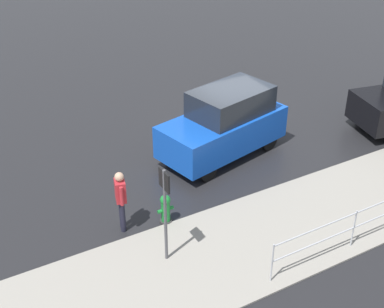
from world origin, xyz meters
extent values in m
plane|color=black|center=(0.00, 0.00, 0.00)|extent=(60.00, 60.00, 0.00)
cube|color=gray|center=(0.00, 4.20, 0.02)|extent=(24.00, 3.20, 0.04)
cube|color=blue|center=(0.68, 0.37, 0.79)|extent=(4.17, 2.49, 0.99)
cube|color=#1E232B|center=(0.37, 0.31, 1.67)|extent=(2.61, 1.96, 0.77)
cylinder|color=black|center=(1.78, 1.35, 0.30)|extent=(0.63, 0.34, 0.60)
cylinder|color=black|center=(2.09, -0.05, 0.30)|extent=(0.63, 0.34, 0.60)
cylinder|color=black|center=(-0.73, 0.80, 0.30)|extent=(0.63, 0.34, 0.60)
cylinder|color=black|center=(-0.43, -0.60, 0.30)|extent=(0.63, 0.34, 0.60)
cylinder|color=black|center=(-4.69, 0.94, 0.30)|extent=(0.63, 0.34, 0.60)
cylinder|color=#197A2D|center=(3.67, 2.50, 0.31)|extent=(0.22, 0.22, 0.62)
sphere|color=#197A2D|center=(3.67, 2.50, 0.67)|extent=(0.26, 0.26, 0.26)
cylinder|color=#197A2D|center=(3.51, 2.50, 0.38)|extent=(0.10, 0.09, 0.09)
cylinder|color=#197A2D|center=(3.83, 2.50, 0.38)|extent=(0.10, 0.09, 0.09)
cylinder|color=#2D2D2D|center=(3.67, 2.50, 0.03)|extent=(0.31, 0.31, 0.06)
cube|color=#B2262D|center=(4.70, 2.20, 1.12)|extent=(0.33, 0.41, 0.55)
sphere|color=tan|center=(4.70, 2.20, 1.51)|extent=(0.22, 0.22, 0.22)
cylinder|color=#1E1E2D|center=(4.67, 2.12, 0.42)|extent=(0.13, 0.13, 0.85)
cylinder|color=#1E1E2D|center=(4.72, 2.29, 0.42)|extent=(0.13, 0.13, 0.85)
cylinder|color=#B2262D|center=(4.63, 1.97, 1.12)|extent=(0.09, 0.09, 0.50)
cylinder|color=#B2262D|center=(4.76, 2.43, 1.12)|extent=(0.09, 0.09, 0.50)
cylinder|color=#B7BABF|center=(0.35, 5.48, 0.53)|extent=(0.04, 0.04, 1.05)
cylinder|color=#B7BABF|center=(2.68, 5.48, 0.53)|extent=(0.04, 0.04, 1.05)
cylinder|color=#4C4C51|center=(4.29, 3.73, 1.20)|extent=(0.07, 0.07, 2.40)
cube|color=black|center=(4.29, 3.73, 2.15)|extent=(0.04, 0.44, 0.44)
camera|label=1|loc=(8.38, 12.06, 8.23)|focal=50.00mm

